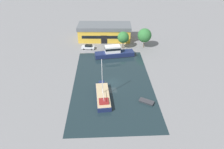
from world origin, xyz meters
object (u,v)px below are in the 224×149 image
at_px(warehouse_building, 105,32).
at_px(quay_tree_near_building, 123,37).
at_px(parked_car, 88,47).
at_px(sailboat_moored, 103,96).
at_px(motor_cruiser, 114,53).
at_px(small_dinghy, 146,102).
at_px(quay_tree_by_water, 145,35).

bearing_deg(warehouse_building, quay_tree_near_building, -49.93).
distance_m(warehouse_building, quay_tree_near_building, 11.15).
bearing_deg(quay_tree_near_building, parked_car, -179.26).
distance_m(parked_car, sailboat_moored, 29.06).
xyz_separation_m(motor_cruiser, small_dinghy, (6.70, -24.51, -1.16)).
bearing_deg(small_dinghy, warehouse_building, 44.47).
height_order(warehouse_building, parked_car, warehouse_building).
bearing_deg(small_dinghy, motor_cruiser, 46.08).
distance_m(quay_tree_by_water, small_dinghy, 32.01).
bearing_deg(motor_cruiser, warehouse_building, 3.44).
relative_size(quay_tree_near_building, parked_car, 1.30).
relative_size(parked_car, sailboat_moored, 0.43).
bearing_deg(quay_tree_near_building, small_dinghy, -84.47).
relative_size(warehouse_building, parked_car, 4.33).
distance_m(parked_car, small_dinghy, 34.60).
bearing_deg(quay_tree_near_building, sailboat_moored, -104.77).
bearing_deg(small_dinghy, parked_car, 58.02).
xyz_separation_m(parked_car, sailboat_moored, (5.26, -28.58, -0.15)).
relative_size(warehouse_building, motor_cruiser, 1.55).
distance_m(quay_tree_near_building, parked_car, 13.30).
height_order(quay_tree_near_building, small_dinghy, quay_tree_near_building).
distance_m(quay_tree_near_building, sailboat_moored, 29.95).
bearing_deg(quay_tree_by_water, motor_cruiser, -149.34).
distance_m(quay_tree_near_building, small_dinghy, 31.33).
distance_m(sailboat_moored, motor_cruiser, 22.67).
bearing_deg(sailboat_moored, parked_car, 96.44).
bearing_deg(sailboat_moored, motor_cruiser, 76.18).
relative_size(parked_car, motor_cruiser, 0.36).
bearing_deg(quay_tree_near_building, quay_tree_by_water, 2.95).
xyz_separation_m(warehouse_building, sailboat_moored, (-0.90, -37.59, -2.43)).
relative_size(quay_tree_by_water, motor_cruiser, 0.53).
bearing_deg(motor_cruiser, parked_car, 48.00).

